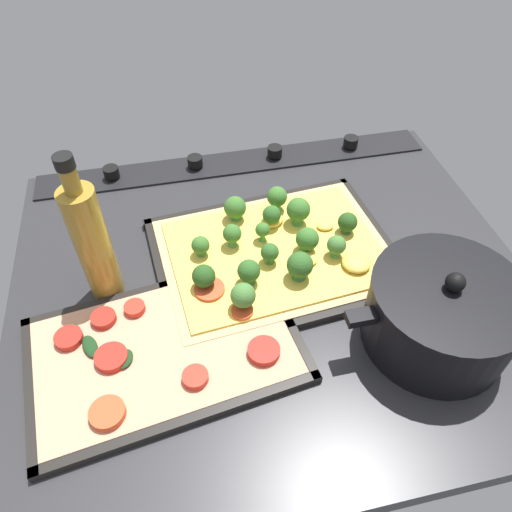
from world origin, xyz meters
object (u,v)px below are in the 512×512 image
(cooking_pot, at_px, (441,314))
(oil_bottle, at_px, (92,242))
(baking_tray_front, at_px, (275,257))
(baking_tray_back, at_px, (165,351))
(broccoli_pizza, at_px, (276,249))
(veggie_pizza_back, at_px, (163,347))

(cooking_pot, height_order, oil_bottle, oil_bottle)
(baking_tray_front, height_order, baking_tray_back, same)
(broccoli_pizza, xyz_separation_m, cooking_pot, (-0.17, 0.18, 0.03))
(baking_tray_back, height_order, veggie_pizza_back, veggie_pizza_back)
(broccoli_pizza, xyz_separation_m, oil_bottle, (0.25, 0.01, 0.08))
(broccoli_pizza, bearing_deg, baking_tray_front, -7.05)
(veggie_pizza_back, bearing_deg, cooking_pot, 171.73)
(baking_tray_front, bearing_deg, baking_tray_back, 36.40)
(baking_tray_front, xyz_separation_m, broccoli_pizza, (-0.00, 0.00, 0.02))
(baking_tray_front, relative_size, broccoli_pizza, 1.07)
(oil_bottle, bearing_deg, broccoli_pizza, -177.81)
(broccoli_pizza, distance_m, oil_bottle, 0.27)
(veggie_pizza_back, relative_size, oil_bottle, 1.48)
(baking_tray_front, xyz_separation_m, baking_tray_back, (0.18, 0.13, 0.00))
(baking_tray_front, distance_m, cooking_pot, 0.26)
(veggie_pizza_back, bearing_deg, broccoli_pizza, -144.16)
(broccoli_pizza, bearing_deg, oil_bottle, 2.19)
(cooking_pot, bearing_deg, oil_bottle, -22.34)
(baking_tray_front, relative_size, baking_tray_back, 1.04)
(baking_tray_back, height_order, oil_bottle, oil_bottle)
(veggie_pizza_back, bearing_deg, baking_tray_back, 141.94)
(baking_tray_front, distance_m, broccoli_pizza, 0.02)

